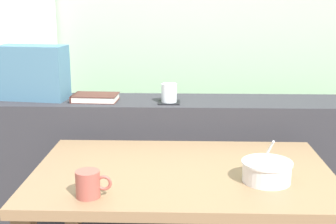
% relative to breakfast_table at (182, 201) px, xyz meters
% --- Properties ---
extents(curtain_left_panel, '(0.56, 0.06, 2.50)m').
position_rel_breakfast_table_xyz_m(curtain_left_panel, '(-1.01, 1.06, 0.63)').
color(curtain_left_panel, white).
rests_on(curtain_left_panel, ground).
extents(dark_console_ledge, '(2.80, 0.32, 0.86)m').
position_rel_breakfast_table_xyz_m(dark_console_ledge, '(-0.09, 0.60, -0.18)').
color(dark_console_ledge, '#2D2D33').
rests_on(dark_console_ledge, ground).
extents(breakfast_table, '(1.07, 0.69, 0.74)m').
position_rel_breakfast_table_xyz_m(breakfast_table, '(0.00, 0.00, 0.00)').
color(breakfast_table, brown).
rests_on(breakfast_table, ground).
extents(coaster_square, '(0.10, 0.10, 0.00)m').
position_rel_breakfast_table_xyz_m(coaster_square, '(-0.06, 0.54, 0.25)').
color(coaster_square, black).
rests_on(coaster_square, dark_console_ledge).
extents(juice_glass, '(0.07, 0.07, 0.09)m').
position_rel_breakfast_table_xyz_m(juice_glass, '(-0.06, 0.54, 0.29)').
color(juice_glass, white).
rests_on(juice_glass, coaster_square).
extents(closed_book, '(0.22, 0.15, 0.03)m').
position_rel_breakfast_table_xyz_m(closed_book, '(-0.42, 0.57, 0.26)').
color(closed_book, '#47231E').
rests_on(closed_book, dark_console_ledge).
extents(throw_pillow, '(0.34, 0.18, 0.26)m').
position_rel_breakfast_table_xyz_m(throw_pillow, '(-0.72, 0.60, 0.38)').
color(throw_pillow, '#426B84').
rests_on(throw_pillow, dark_console_ledge).
extents(soup_bowl, '(0.17, 0.17, 0.15)m').
position_rel_breakfast_table_xyz_m(soup_bowl, '(0.28, -0.10, 0.16)').
color(soup_bowl, silver).
rests_on(soup_bowl, breakfast_table).
extents(ceramic_mug, '(0.11, 0.08, 0.08)m').
position_rel_breakfast_table_xyz_m(ceramic_mug, '(-0.29, -0.24, 0.16)').
color(ceramic_mug, '#9E4C42').
rests_on(ceramic_mug, breakfast_table).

